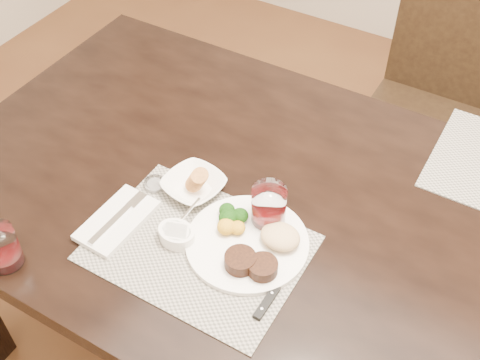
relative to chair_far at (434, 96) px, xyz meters
The scene contains 11 objects.
dining_table 0.95m from the chair_far, 90.00° to the right, with size 2.00×1.00×0.75m.
chair_far is the anchor object (origin of this frame).
placemat_near 1.18m from the chair_far, 101.74° to the right, with size 0.46×0.34×0.00m, color gray.
dinner_plate 1.12m from the chair_far, 97.10° to the right, with size 0.27×0.27×0.05m.
napkin_fork 1.27m from the chair_far, 110.48° to the right, with size 0.11×0.19×0.02m.
steak_knife 1.19m from the chair_far, 91.76° to the right, with size 0.02×0.21×0.01m.
cracker_bowl 1.08m from the chair_far, 108.81° to the right, with size 0.16×0.16×0.06m.
sauce_ramekin 1.21m from the chair_far, 104.18° to the right, with size 0.09×0.13×0.07m.
wine_glass_near 1.05m from the chair_far, 97.83° to the right, with size 0.08×0.08×0.11m.
wine_glass_side 1.52m from the chair_far, 112.69° to the right, with size 0.07×0.07×0.10m.
salt_cellar 1.15m from the chair_far, 112.55° to the right, with size 0.05×0.05×0.02m.
Camera 1 is at (0.26, -0.86, 1.81)m, focal length 45.00 mm.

